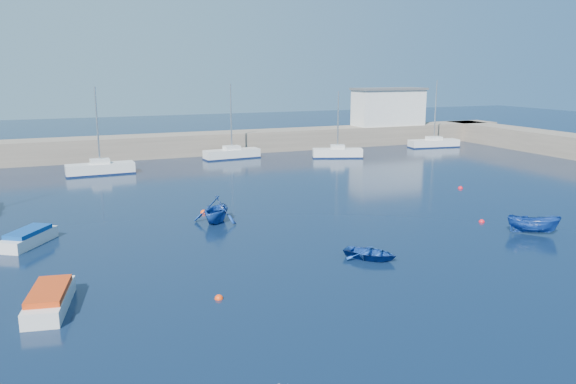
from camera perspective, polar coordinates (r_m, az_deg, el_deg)
name	(u,v)px	position (r m, az deg, el deg)	size (l,w,h in m)	color
ground	(372,280)	(28.88, 8.53, -8.82)	(220.00, 220.00, 0.00)	#0B1B33
back_wall	(180,145)	(70.98, -10.92, 4.74)	(96.00, 4.50, 2.60)	#7C6E5E
right_arm	(537,141)	(80.51, 23.98, 4.78)	(4.50, 32.00, 2.60)	#7C6E5E
harbor_office	(388,108)	(82.04, 10.16, 8.43)	(10.00, 4.00, 5.00)	silver
sailboat_5	(100,168)	(59.80, -18.52, 2.30)	(6.71, 2.16, 8.75)	silver
sailboat_6	(232,153)	(67.34, -5.72, 3.91)	(6.84, 2.50, 8.79)	silver
sailboat_7	(337,153)	(67.99, 5.04, 4.01)	(6.14, 3.60, 7.92)	silver
sailboat_8	(434,143)	(79.56, 14.58, 4.84)	(7.12, 2.79, 9.02)	silver
motorboat_0	(50,299)	(27.26, -23.06, -9.99)	(2.29, 4.56, 0.97)	silver
motorboat_1	(29,238)	(37.34, -24.85, -4.23)	(3.33, 4.04, 0.97)	silver
dinghy_center	(370,253)	(31.84, 8.36, -6.20)	(2.14, 2.99, 0.62)	navy
dinghy_left	(216,209)	(39.05, -7.33, -1.76)	(3.02, 3.50, 1.85)	navy
dinghy_right	(534,225)	(39.40, 23.68, -3.05)	(1.21, 3.21, 1.24)	navy
buoy_0	(219,299)	(26.55, -7.03, -10.72)	(0.41, 0.41, 0.41)	#FF3E0D
buoy_1	(482,222)	(41.27, 19.07, -2.91)	(0.41, 0.41, 0.41)	red
buoy_2	(517,223)	(41.91, 22.26, -2.93)	(0.42, 0.42, 0.42)	#FF3E0D
buoy_3	(204,213)	(41.93, -8.56, -2.13)	(0.50, 0.50, 0.50)	#FF3E0D
buoy_4	(460,188)	(52.35, 17.11, 0.34)	(0.44, 0.44, 0.44)	red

